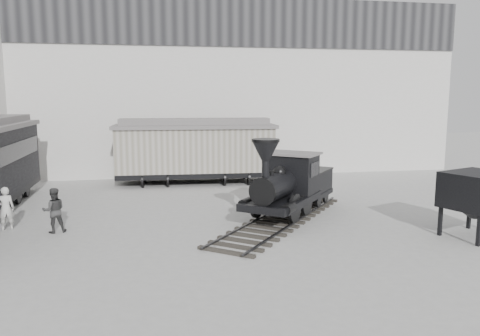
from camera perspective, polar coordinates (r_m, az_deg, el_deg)
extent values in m
plane|color=#9E9E9B|center=(16.17, -0.58, -9.14)|extent=(90.00, 90.00, 0.00)
cube|color=silver|center=(30.30, -5.37, 9.64)|extent=(34.00, 2.40, 11.00)
cube|color=#232326|center=(29.41, -5.27, 17.50)|extent=(34.00, 0.12, 3.00)
cube|color=black|center=(18.97, 4.96, -6.23)|extent=(7.42, 8.72, 0.16)
cube|color=#2D2D30|center=(19.25, 2.92, -5.83)|extent=(5.87, 7.51, 0.06)
cube|color=#2D2D30|center=(18.69, 7.06, -6.32)|extent=(5.87, 7.51, 0.06)
cylinder|color=black|center=(18.68, 2.10, -4.39)|extent=(0.79, 0.97, 1.13)
cylinder|color=black|center=(18.06, 6.70, -4.89)|extent=(0.79, 0.97, 1.13)
cylinder|color=black|center=(19.86, 3.77, -3.62)|extent=(0.79, 0.97, 1.13)
cylinder|color=black|center=(19.28, 8.13, -4.06)|extent=(0.79, 0.97, 1.13)
cube|color=black|center=(18.93, 5.17, -3.86)|extent=(3.89, 4.18, 0.29)
cylinder|color=black|center=(18.15, 4.32, -2.28)|extent=(2.26, 2.50, 1.03)
cylinder|color=black|center=(17.18, 3.12, -0.17)|extent=(0.37, 0.37, 0.62)
cone|color=black|center=(17.09, 3.14, 2.05)|extent=(1.38, 1.38, 0.72)
sphere|color=black|center=(18.43, 4.85, -0.56)|extent=(0.53, 0.53, 0.53)
cube|color=black|center=(19.59, 6.25, -0.66)|extent=(2.43, 2.32, 1.59)
cube|color=slate|center=(19.48, 6.29, 1.78)|extent=(2.72, 2.61, 0.08)
cube|color=black|center=(21.40, 8.04, -1.46)|extent=(2.72, 2.76, 0.92)
cylinder|color=black|center=(27.23, -10.18, -1.12)|extent=(2.00, 0.87, 0.79)
cylinder|color=black|center=(27.39, -0.67, -0.93)|extent=(2.00, 0.87, 0.79)
cube|color=black|center=(27.19, -5.42, -0.62)|extent=(8.97, 2.85, 0.30)
cube|color=gray|center=(27.00, -5.46, 2.27)|extent=(8.97, 2.95, 2.46)
cube|color=slate|center=(26.89, -5.50, 5.09)|extent=(9.28, 3.26, 0.20)
cube|color=slate|center=(26.87, -5.51, 5.68)|extent=(8.52, 1.55, 0.35)
cube|color=black|center=(21.02, -26.83, 1.29)|extent=(0.24, 11.42, 0.76)
imported|color=silver|center=(19.57, -26.66, -4.43)|extent=(0.69, 0.55, 1.65)
imported|color=#393939|center=(18.48, -21.74, -4.82)|extent=(0.94, 0.81, 1.67)
cube|color=black|center=(17.60, 27.11, -6.81)|extent=(0.15, 0.15, 1.07)
cube|color=black|center=(18.36, 23.22, -5.95)|extent=(0.15, 0.15, 1.07)
cube|color=black|center=(19.79, 26.15, -5.12)|extent=(0.15, 0.15, 1.07)
cube|color=black|center=(18.46, 26.84, -2.41)|extent=(2.63, 2.41, 1.26)
cone|color=black|center=(18.61, 26.68, -4.76)|extent=(2.14, 2.14, 0.49)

